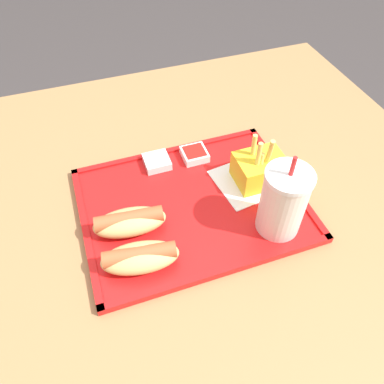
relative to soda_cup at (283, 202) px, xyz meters
The scene contains 10 objects.
ground_plane 0.86m from the soda_cup, 28.55° to the right, with size 8.00×8.00×0.00m, color #383333.
dining_table 0.49m from the soda_cup, 28.55° to the right, with size 1.13×1.02×0.77m.
food_tray 0.17m from the soda_cup, 38.28° to the right, with size 0.40×0.31×0.01m.
paper_napkin 0.13m from the soda_cup, 92.36° to the right, with size 0.15×0.13×0.00m.
soda_cup is the anchor object (origin of this frame).
hot_dog_far 0.25m from the soda_cup, ahead, with size 0.13×0.07×0.04m.
hot_dog_near 0.26m from the soda_cup, 17.05° to the right, with size 0.13×0.07×0.04m.
fries_carton 0.12m from the soda_cup, 98.36° to the right, with size 0.09×0.07×0.11m.
sauce_cup_mayo 0.27m from the soda_cup, 53.93° to the right, with size 0.05×0.05×0.02m.
sauce_cup_ketchup 0.23m from the soda_cup, 69.74° to the right, with size 0.05×0.05×0.02m.
Camera 1 is at (0.12, 0.41, 1.31)m, focal length 35.00 mm.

